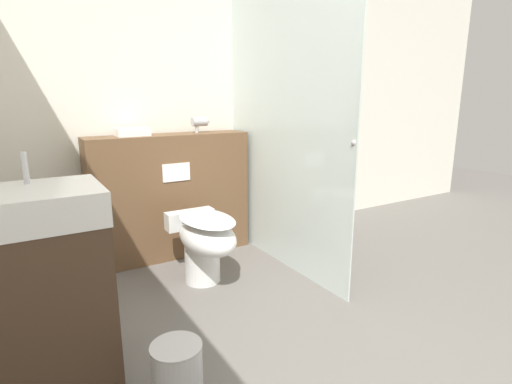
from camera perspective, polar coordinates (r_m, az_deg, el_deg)
wall_back at (r=3.48m, az=-12.12°, el=12.40°), size 8.00×0.06×2.50m
partition_panel at (r=3.34m, az=-12.01°, el=-0.57°), size 1.28×0.30×1.01m
shower_glass at (r=3.02m, az=3.82°, el=9.18°), size 0.04×1.55×2.14m
toilet at (r=2.81m, az=-7.35°, el=-6.91°), size 0.36×0.65×0.51m
sink_vanity at (r=2.02m, az=-28.20°, el=-12.53°), size 0.55×0.45×1.07m
hair_drier at (r=3.35m, az=-7.94°, el=9.87°), size 0.16×0.07×0.13m
folded_towel at (r=3.19m, az=-17.26°, el=8.21°), size 0.24×0.17×0.06m
waste_bin at (r=1.92m, az=-11.17°, el=-24.04°), size 0.22×0.22×0.27m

